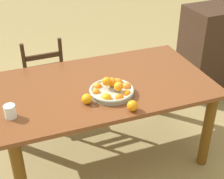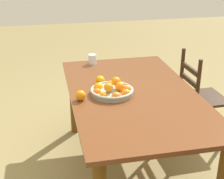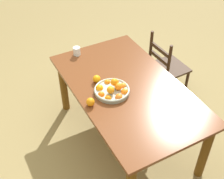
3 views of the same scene
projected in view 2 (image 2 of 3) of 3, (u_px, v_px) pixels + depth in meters
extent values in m
plane|color=olive|center=(131.00, 169.00, 2.95)|extent=(12.00, 12.00, 0.00)
cube|color=brown|center=(133.00, 94.00, 2.66)|extent=(1.70, 0.99, 0.03)
cylinder|color=#5E3B10|center=(74.00, 101.00, 3.42)|extent=(0.09, 0.09, 0.71)
cylinder|color=#5E3B10|center=(150.00, 94.00, 3.57)|extent=(0.09, 0.09, 0.71)
cube|color=black|center=(204.00, 98.00, 3.28)|extent=(0.41, 0.41, 0.03)
cylinder|color=black|center=(208.00, 109.00, 3.56)|extent=(0.04, 0.04, 0.43)
cylinder|color=black|center=(193.00, 129.00, 3.18)|extent=(0.04, 0.04, 0.43)
cylinder|color=black|center=(178.00, 112.00, 3.48)|extent=(0.04, 0.04, 0.43)
cylinder|color=black|center=(198.00, 84.00, 2.99)|extent=(0.04, 0.04, 0.45)
cylinder|color=black|center=(182.00, 71.00, 3.30)|extent=(0.04, 0.04, 0.45)
cube|color=black|center=(189.00, 80.00, 3.16)|extent=(0.31, 0.03, 0.04)
cube|color=black|center=(190.00, 69.00, 3.11)|extent=(0.31, 0.03, 0.04)
cylinder|color=#9AA596|center=(112.00, 92.00, 2.61)|extent=(0.33, 0.33, 0.04)
torus|color=#9AA596|center=(112.00, 90.00, 2.61)|extent=(0.34, 0.34, 0.02)
sphere|color=orange|center=(116.00, 97.00, 2.50)|extent=(0.07, 0.07, 0.07)
sphere|color=orange|center=(126.00, 94.00, 2.55)|extent=(0.07, 0.07, 0.07)
sphere|color=orange|center=(127.00, 89.00, 2.64)|extent=(0.06, 0.06, 0.06)
sphere|color=orange|center=(120.00, 85.00, 2.70)|extent=(0.06, 0.06, 0.06)
sphere|color=orange|center=(111.00, 84.00, 2.72)|extent=(0.06, 0.06, 0.06)
sphere|color=orange|center=(98.00, 87.00, 2.66)|extent=(0.08, 0.08, 0.08)
sphere|color=orange|center=(97.00, 92.00, 2.57)|extent=(0.07, 0.07, 0.07)
sphere|color=orange|center=(103.00, 96.00, 2.51)|extent=(0.06, 0.06, 0.06)
sphere|color=orange|center=(116.00, 81.00, 2.62)|extent=(0.07, 0.07, 0.07)
sphere|color=orange|center=(108.00, 87.00, 2.55)|extent=(0.07, 0.07, 0.07)
sphere|color=orange|center=(120.00, 86.00, 2.59)|extent=(0.07, 0.07, 0.07)
sphere|color=orange|center=(100.00, 80.00, 2.79)|extent=(0.08, 0.08, 0.08)
sphere|color=orange|center=(81.00, 95.00, 2.50)|extent=(0.08, 0.08, 0.08)
cylinder|color=silver|center=(92.00, 59.00, 3.27)|extent=(0.08, 0.08, 0.09)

